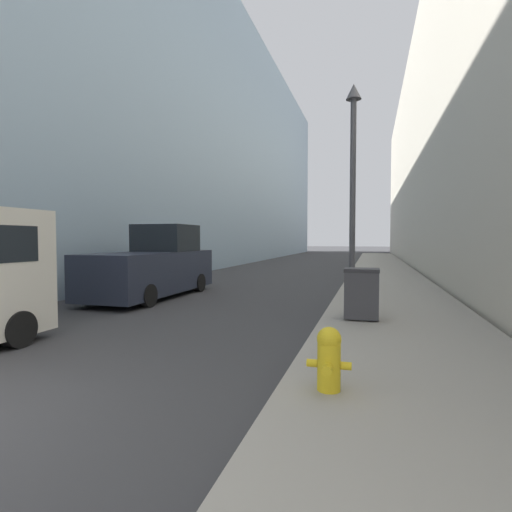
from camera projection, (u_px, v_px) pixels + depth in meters
sidewalk_right at (385, 276)px, 19.35m from camera, size 3.40×60.00×0.16m
building_left_glass at (171, 143)px, 31.01m from camera, size 12.00×60.00×18.71m
fire_hydrant at (329, 357)px, 4.53m from camera, size 0.50×0.39×0.73m
trash_bin at (362, 293)px, 8.53m from camera, size 0.73×0.58×1.10m
lamppost at (353, 178)px, 10.73m from camera, size 0.41×0.41×5.86m
pickup_truck at (154, 266)px, 12.96m from camera, size 2.00×5.45×2.36m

